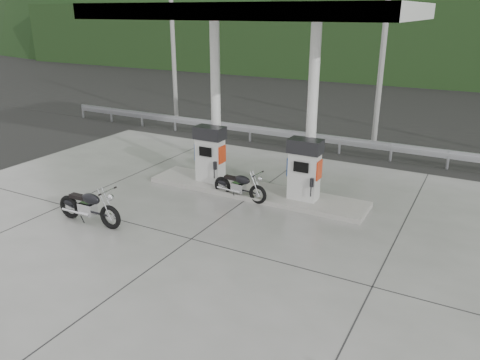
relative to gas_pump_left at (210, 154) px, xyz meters
The scene contains 16 objects.
ground 3.16m from the gas_pump_left, 57.38° to the right, with size 160.00×160.00×0.00m, color black.
forecourt_apron 3.15m from the gas_pump_left, 57.38° to the right, with size 18.00×14.00×0.02m, color slate.
pump_island 1.87m from the gas_pump_left, ahead, with size 7.00×1.40×0.15m, color gray.
gas_pump_left is the anchor object (origin of this frame).
gas_pump_right 3.20m from the gas_pump_left, ahead, with size 0.95×0.55×1.80m, color silver, non-canonical shape.
canopy_column_left 1.65m from the gas_pump_left, 90.00° to the left, with size 0.30×0.30×5.00m, color white.
canopy_column_right 3.60m from the gas_pump_left, ahead, with size 0.30×0.30×5.00m, color white.
canopy_roof 4.59m from the gas_pump_left, ahead, with size 8.50×5.00×0.40m, color white.
guardrail 5.74m from the gas_pump_left, 73.78° to the left, with size 26.00×0.16×1.42m, color #A3A5AB, non-canonical shape.
road 9.20m from the gas_pump_left, 79.92° to the left, with size 60.00×7.00×0.01m, color black.
utility_pole_a 9.93m from the gas_pump_left, 132.44° to the left, with size 0.22×0.22×8.00m, color gray.
utility_pole_b 8.40m from the gas_pump_left, 62.78° to the left, with size 0.22×0.22×8.00m, color gray.
tree_band 27.61m from the gas_pump_left, 86.67° to the left, with size 80.00×6.00×6.00m, color black.
forested_hills 57.53m from the gas_pump_left, 88.41° to the left, with size 100.00×40.00×140.00m, color black, non-canonical shape.
motorcycle_left 4.26m from the gas_pump_left, 108.03° to the right, with size 1.97×0.62×0.93m, color black, non-canonical shape.
motorcycle_right 1.66m from the gas_pump_left, 23.17° to the right, with size 1.74×0.55×0.82m, color black, non-canonical shape.
Camera 1 is at (6.06, -9.62, 5.40)m, focal length 35.00 mm.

